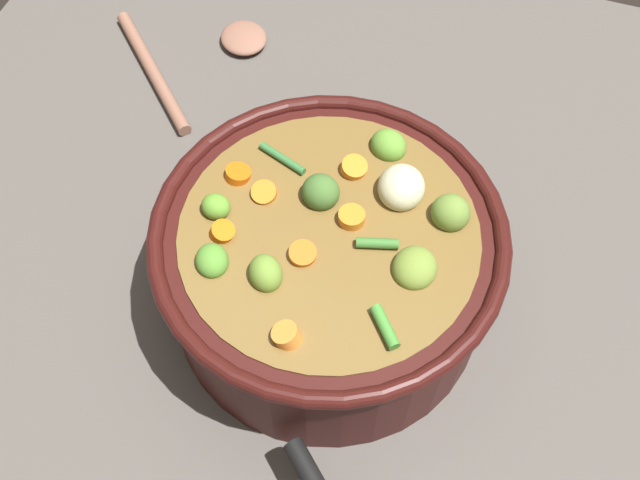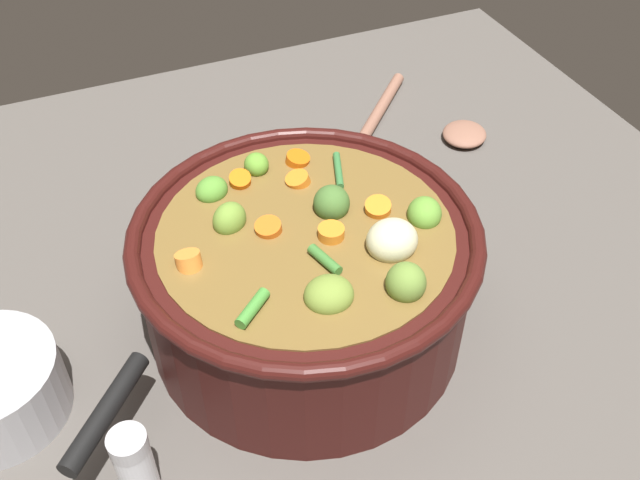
# 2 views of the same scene
# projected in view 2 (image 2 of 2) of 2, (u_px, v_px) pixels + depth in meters

# --- Properties ---
(ground_plane) EXTENTS (1.10, 1.10, 0.00)m
(ground_plane) POSITION_uv_depth(u_px,v_px,m) (307.00, 324.00, 0.74)
(ground_plane) COLOR #514C47
(cooking_pot) EXTENTS (0.32, 0.32, 0.16)m
(cooking_pot) POSITION_uv_depth(u_px,v_px,m) (307.00, 276.00, 0.69)
(cooking_pot) COLOR #38110F
(cooking_pot) RESTS_ON ground_plane
(wooden_spoon) EXTENTS (0.21, 0.21, 0.02)m
(wooden_spoon) POSITION_uv_depth(u_px,v_px,m) (423.00, 125.00, 0.99)
(wooden_spoon) COLOR #8C5E4B
(wooden_spoon) RESTS_ON ground_plane
(salt_shaker) EXTENTS (0.03, 0.03, 0.09)m
(salt_shaker) POSITION_uv_depth(u_px,v_px,m) (136.00, 467.00, 0.58)
(salt_shaker) COLOR silver
(salt_shaker) RESTS_ON ground_plane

